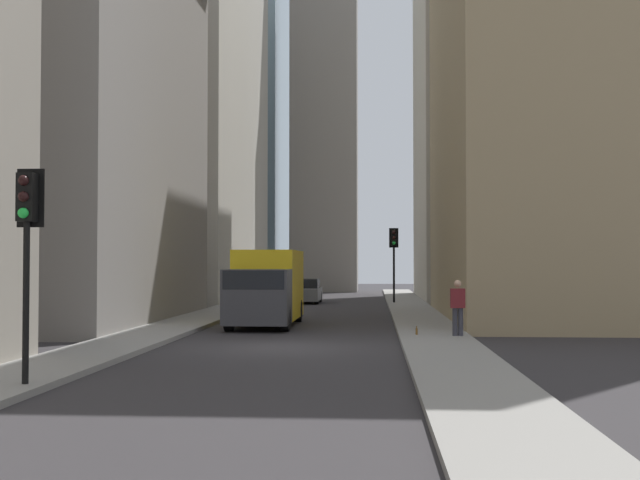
{
  "coord_description": "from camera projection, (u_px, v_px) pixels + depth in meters",
  "views": [
    {
      "loc": [
        -22.34,
        -2.61,
        2.37
      ],
      "look_at": [
        9.82,
        -0.47,
        3.29
      ],
      "focal_mm": 45.03,
      "sensor_mm": 36.0,
      "label": 1
    }
  ],
  "objects": [
    {
      "name": "building_left_far",
      "position": [
        496.0,
        62.0,
        52.27
      ],
      "size": [
        14.55,
        10.0,
        30.96
      ],
      "color": "beige",
      "rests_on": "ground_plane"
    },
    {
      "name": "church_spire",
      "position": [
        325.0,
        50.0,
        67.12
      ],
      "size": [
        5.96,
        5.96,
        38.68
      ],
      "color": "gray",
      "rests_on": "ground_plane"
    },
    {
      "name": "pedestrian",
      "position": [
        458.0,
        305.0,
        24.48
      ],
      "size": [
        0.26,
        0.44,
        1.7
      ],
      "color": "#33333D",
      "rests_on": "sidewalk_left"
    },
    {
      "name": "sidewalk_left",
      "position": [
        442.0,
        346.0,
        22.09
      ],
      "size": [
        90.0,
        2.2,
        0.14
      ],
      "primitive_type": "cube",
      "color": "gray",
      "rests_on": "ground_plane"
    },
    {
      "name": "hatchback_grey",
      "position": [
        305.0,
        292.0,
        47.18
      ],
      "size": [
        4.3,
        1.78,
        1.42
      ],
      "color": "slate",
      "rests_on": "ground_plane"
    },
    {
      "name": "delivery_truck",
      "position": [
        266.0,
        287.0,
        30.04
      ],
      "size": [
        6.46,
        2.25,
        2.84
      ],
      "color": "yellow",
      "rests_on": "ground_plane"
    },
    {
      "name": "discarded_bottle",
      "position": [
        417.0,
        331.0,
        24.83
      ],
      "size": [
        0.07,
        0.07,
        0.27
      ],
      "color": "brown",
      "rests_on": "sidewalk_left"
    },
    {
      "name": "ground_plane",
      "position": [
        280.0,
        348.0,
        22.39
      ],
      "size": [
        135.0,
        135.0,
        0.0
      ],
      "primitive_type": "plane",
      "color": "#302D30"
    },
    {
      "name": "traffic_light_foreground",
      "position": [
        27.0,
        225.0,
        14.84
      ],
      "size": [
        0.43,
        0.52,
        4.0
      ],
      "color": "black",
      "rests_on": "sidewalk_right"
    },
    {
      "name": "building_right_far",
      "position": [
        173.0,
        92.0,
        53.01
      ],
      "size": [
        19.91,
        10.0,
        27.32
      ],
      "color": "#B7B2A5",
      "rests_on": "ground_plane"
    },
    {
      "name": "building_left_midfar",
      "position": [
        562.0,
        15.0,
        33.78
      ],
      "size": [
        16.27,
        10.5,
        25.61
      ],
      "color": "#9E8966",
      "rests_on": "ground_plane"
    },
    {
      "name": "building_right_midfar",
      "position": [
        45.0,
        78.0,
        32.28
      ],
      "size": [
        15.79,
        10.5,
        19.65
      ],
      "color": "gray",
      "rests_on": "ground_plane"
    },
    {
      "name": "traffic_light_midblock",
      "position": [
        394.0,
        248.0,
        45.06
      ],
      "size": [
        0.43,
        0.52,
        4.19
      ],
      "color": "black",
      "rests_on": "sidewalk_left"
    },
    {
      "name": "sidewalk_right",
      "position": [
        122.0,
        344.0,
        22.69
      ],
      "size": [
        90.0,
        2.2,
        0.14
      ],
      "primitive_type": "cube",
      "color": "gray",
      "rests_on": "ground_plane"
    }
  ]
}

